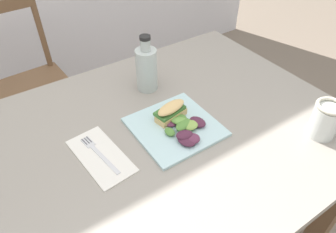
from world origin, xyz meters
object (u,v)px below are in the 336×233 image
object	(u,v)px
chair_wooden_far	(30,86)
bottle_cold_brew	(147,71)
sandwich_half_front	(171,111)
dining_table	(160,157)
plate_lunch	(175,127)
fork_on_napkin	(97,152)
mason_jar_iced_tea	(325,121)

from	to	relation	value
chair_wooden_far	bottle_cold_brew	distance (m)	0.88
sandwich_half_front	dining_table	bearing A→B (deg)	-155.85
plate_lunch	fork_on_napkin	world-z (taller)	plate_lunch
dining_table	sandwich_half_front	world-z (taller)	sandwich_half_front
chair_wooden_far	bottle_cold_brew	size ratio (longest dim) A/B	4.12
dining_table	bottle_cold_brew	size ratio (longest dim) A/B	5.92
chair_wooden_far	fork_on_napkin	size ratio (longest dim) A/B	4.68
chair_wooden_far	mason_jar_iced_tea	size ratio (longest dim) A/B	7.39
sandwich_half_front	chair_wooden_far	bearing A→B (deg)	107.52
plate_lunch	bottle_cold_brew	distance (m)	0.25
bottle_cold_brew	mason_jar_iced_tea	xyz separation A→B (m)	(0.32, -0.52, -0.02)
fork_on_napkin	bottle_cold_brew	distance (m)	0.36
plate_lunch	fork_on_napkin	size ratio (longest dim) A/B	1.39
plate_lunch	sandwich_half_front	world-z (taller)	sandwich_half_front
bottle_cold_brew	sandwich_half_front	bearing A→B (deg)	-98.58
sandwich_half_front	plate_lunch	bearing A→B (deg)	-105.44
chair_wooden_far	bottle_cold_brew	bearing A→B (deg)	-66.07
dining_table	sandwich_half_front	xyz separation A→B (m)	(0.06, 0.03, 0.16)
chair_wooden_far	plate_lunch	distance (m)	1.06
sandwich_half_front	bottle_cold_brew	bearing A→B (deg)	81.42
chair_wooden_far	fork_on_napkin	distance (m)	0.98
chair_wooden_far	mason_jar_iced_tea	xyz separation A→B (m)	(0.65, -1.25, 0.34)
chair_wooden_far	plate_lunch	size ratio (longest dim) A/B	3.38
fork_on_napkin	mason_jar_iced_tea	size ratio (longest dim) A/B	1.58
plate_lunch	sandwich_half_front	bearing A→B (deg)	74.56
plate_lunch	sandwich_half_front	size ratio (longest dim) A/B	2.21
chair_wooden_far	sandwich_half_front	size ratio (longest dim) A/B	7.48
dining_table	fork_on_napkin	distance (m)	0.24
chair_wooden_far	sandwich_half_front	distance (m)	1.03
sandwich_half_front	bottle_cold_brew	size ratio (longest dim) A/B	0.55
dining_table	plate_lunch	world-z (taller)	plate_lunch
plate_lunch	fork_on_napkin	bearing A→B (deg)	171.48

